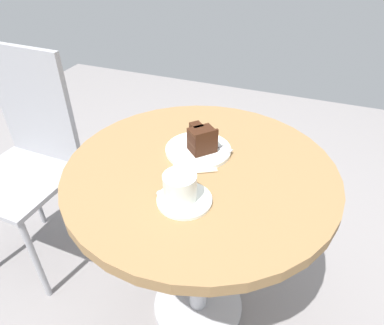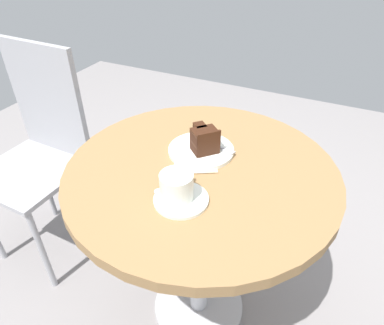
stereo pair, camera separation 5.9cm
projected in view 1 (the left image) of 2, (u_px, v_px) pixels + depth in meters
name	position (u px, v px, depth m)	size (l,w,h in m)	color
ground_plane	(198.00, 306.00, 1.42)	(4.40, 4.40, 0.01)	gray
cafe_table	(200.00, 197.00, 1.07)	(0.80, 0.80, 0.71)	olive
saucer	(184.00, 200.00, 0.88)	(0.14, 0.14, 0.01)	silver
coffee_cup	(182.00, 187.00, 0.85)	(0.12, 0.09, 0.07)	silver
teaspoon	(164.00, 199.00, 0.87)	(0.07, 0.08, 0.00)	#B7B7BC
cake_plate	(198.00, 150.00, 1.06)	(0.20, 0.20, 0.01)	silver
cake_slice	(201.00, 139.00, 1.03)	(0.10, 0.10, 0.08)	#381E14
fork	(216.00, 146.00, 1.06)	(0.06, 0.15, 0.00)	#B7B7BC
napkin	(195.00, 160.00, 1.02)	(0.18, 0.17, 0.00)	beige
cafe_chair	(28.00, 148.00, 1.37)	(0.39, 0.39, 0.94)	#9E9EA3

